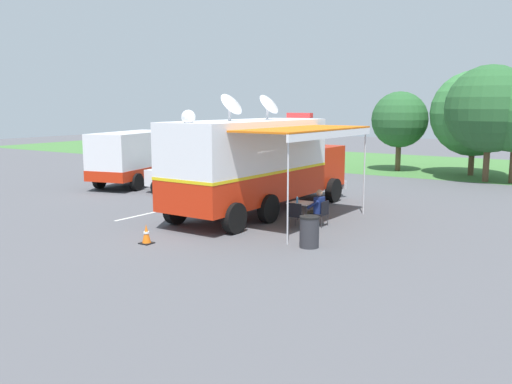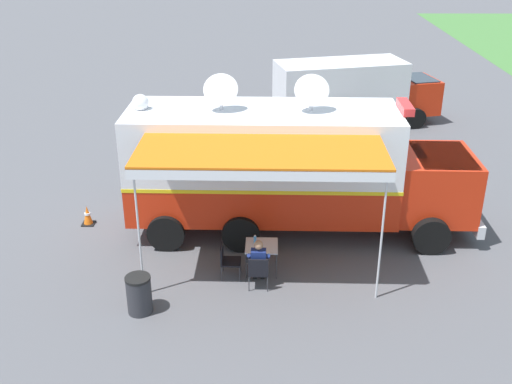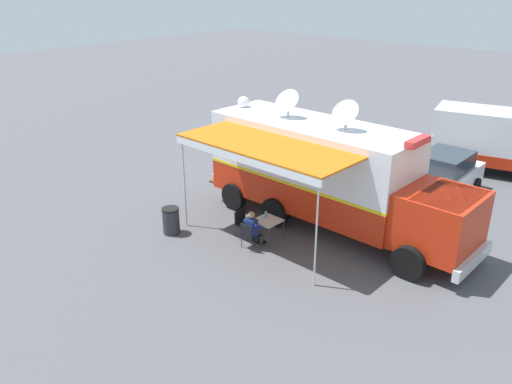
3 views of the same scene
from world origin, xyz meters
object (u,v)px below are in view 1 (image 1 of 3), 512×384
seated_responder (317,207)px  support_truck (139,157)px  trash_bin (309,232)px  traffic_cone (146,234)px  water_bottle (297,200)px  folding_table (302,204)px  folding_chair_beside_table (297,213)px  car_behind_truck (191,175)px  command_truck (260,162)px  folding_chair_at_table (322,211)px

seated_responder → support_truck: (-12.14, 3.85, 0.73)m
trash_bin → traffic_cone: 4.78m
water_bottle → traffic_cone: size_ratio=0.39×
folding_table → folding_chair_beside_table: size_ratio=0.94×
folding_chair_beside_table → car_behind_truck: bearing=154.6°
traffic_cone → car_behind_truck: (-4.72, 7.70, 0.60)m
folding_table → car_behind_truck: (-7.20, 2.70, 0.21)m
command_truck → traffic_cone: bearing=-92.7°
folding_chair_beside_table → trash_bin: size_ratio=0.96×
seated_responder → car_behind_truck: bearing=160.4°
water_bottle → support_truck: 12.11m
folding_table → traffic_cone: 5.60m
water_bottle → traffic_cone: bearing=-116.2°
folding_table → trash_bin: size_ratio=0.90×
folding_chair_beside_table → seated_responder: seated_responder is taller
car_behind_truck → traffic_cone: bearing=-58.5°
water_bottle → car_behind_truck: (-7.10, 2.87, 0.05)m
folding_table → car_behind_truck: bearing=159.4°
folding_chair_beside_table → car_behind_truck: car_behind_truck is taller
trash_bin → car_behind_truck: size_ratio=0.22×
water_bottle → car_behind_truck: bearing=158.0°
command_truck → car_behind_truck: command_truck is taller
folding_chair_beside_table → water_bottle: bearing=117.7°
folding_table → water_bottle: water_bottle is taller
folding_chair_beside_table → car_behind_truck: size_ratio=0.21×
command_truck → trash_bin: (3.94, -3.51, -1.49)m
support_truck → seated_responder: bearing=-17.6°
folding_table → water_bottle: 0.25m
water_bottle → folding_chair_beside_table: bearing=-62.3°
car_behind_truck → folding_chair_beside_table: bearing=-25.4°
folding_chair_at_table → support_truck: 12.95m
command_truck → folding_table: size_ratio=11.67×
water_bottle → car_behind_truck: size_ratio=0.05×
command_truck → support_truck: bearing=162.2°
command_truck → support_truck: 9.81m
seated_responder → traffic_cone: 5.83m
water_bottle → folding_chair_beside_table: size_ratio=0.26×
water_bottle → folding_chair_at_table: bearing=5.4°
trash_bin → seated_responder: bearing=112.8°
folding_table → folding_chair_at_table: folding_chair_at_table is taller
folding_table → trash_bin: 3.25m
folding_chair_beside_table → seated_responder: 0.86m
traffic_cone → folding_table: bearing=63.6°
traffic_cone → car_behind_truck: car_behind_truck is taller
command_truck → car_behind_truck: (-5.00, 1.93, -1.07)m
support_truck → trash_bin: bearing=-26.2°
trash_bin → folding_table: bearing=122.3°
command_truck → car_behind_truck: 5.46m
traffic_cone → command_truck: bearing=87.3°
command_truck → folding_chair_beside_table: size_ratio=10.97×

